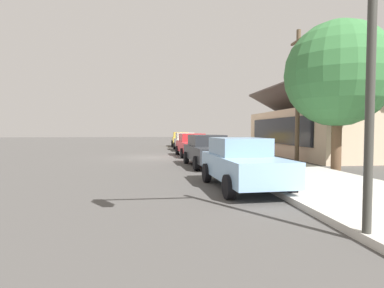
% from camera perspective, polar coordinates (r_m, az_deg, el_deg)
% --- Properties ---
extents(ground_plane, '(120.00, 120.00, 0.00)m').
position_cam_1_polar(ground_plane, '(20.76, -7.12, -2.50)').
color(ground_plane, '#4C4947').
extents(sidewalk_curb, '(60.00, 4.20, 0.16)m').
position_cam_1_polar(sidewalk_curb, '(21.45, 8.02, -2.12)').
color(sidewalk_curb, beige).
rests_on(sidewalk_curb, ground).
extents(car_mustard, '(4.91, 2.16, 1.59)m').
position_cam_1_polar(car_mustard, '(34.09, -2.10, 0.90)').
color(car_mustard, gold).
rests_on(car_mustard, ground).
extents(car_ivory, '(4.71, 2.02, 1.59)m').
position_cam_1_polar(car_ivory, '(27.99, -1.27, 0.51)').
color(car_ivory, silver).
rests_on(car_ivory, ground).
extents(car_cherry, '(4.50, 2.23, 1.59)m').
position_cam_1_polar(car_cherry, '(21.67, 0.06, -0.10)').
color(car_cherry, red).
rests_on(car_cherry, ground).
extents(car_charcoal, '(4.82, 2.25, 1.59)m').
position_cam_1_polar(car_charcoal, '(15.69, 2.98, -1.15)').
color(car_charcoal, '#2D3035').
rests_on(car_charcoal, ground).
extents(car_skyblue, '(4.47, 2.14, 1.59)m').
position_cam_1_polar(car_skyblue, '(9.92, 9.24, -3.40)').
color(car_skyblue, '#8CB7E0').
rests_on(car_skyblue, ground).
extents(storefront_building, '(13.12, 6.80, 5.09)m').
position_cam_1_polar(storefront_building, '(24.01, 22.83, 2.22)').
color(storefront_building, '#CCB293').
rests_on(storefront_building, ground).
extents(shade_tree, '(4.69, 4.69, 6.69)m').
position_cam_1_polar(shade_tree, '(15.52, 25.43, 11.59)').
color(shade_tree, brown).
rests_on(shade_tree, ground).
extents(traffic_light_main, '(0.37, 2.79, 5.20)m').
position_cam_1_polar(traffic_light_main, '(5.43, 20.80, 20.04)').
color(traffic_light_main, '#383833').
rests_on(traffic_light_main, ground).
extents(utility_pole_wooden, '(1.80, 0.24, 7.50)m').
position_cam_1_polar(utility_pole_wooden, '(18.71, 19.03, 8.87)').
color(utility_pole_wooden, brown).
rests_on(utility_pole_wooden, ground).
extents(fire_hydrant_red, '(0.22, 0.22, 0.71)m').
position_cam_1_polar(fire_hydrant_red, '(30.53, 0.93, 0.09)').
color(fire_hydrant_red, red).
rests_on(fire_hydrant_red, sidewalk_curb).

